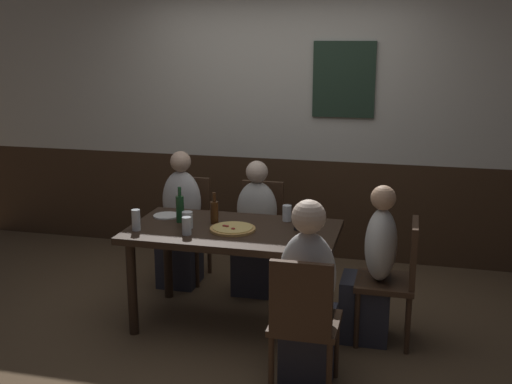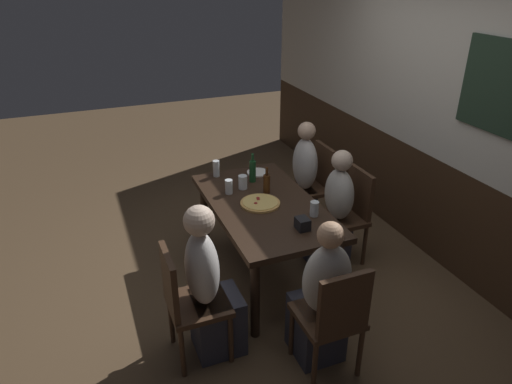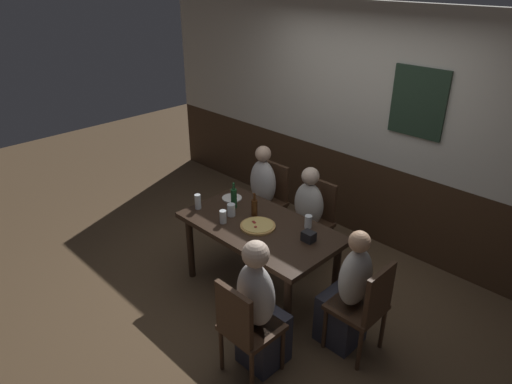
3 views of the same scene
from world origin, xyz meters
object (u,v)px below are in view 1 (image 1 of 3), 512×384
(chair_mid_far, at_px, (260,227))
(dining_table, at_px, (233,240))
(chair_right_near, at_px, (303,318))
(beer_bottle_brown, at_px, (214,212))
(tumbler_water, at_px, (187,221))
(beer_bottle_green, at_px, (180,208))
(person_mid_far, at_px, (255,237))
(pizza, at_px, (233,229))
(highball_clear, at_px, (287,214))
(person_left_far, at_px, (181,229))
(person_head_east, at_px, (372,276))
(person_right_near, at_px, (308,306))
(chair_head_east, at_px, (397,275))
(pint_glass_pale, at_px, (136,221))
(tumbler_short, at_px, (187,227))
(chair_left_far, at_px, (187,222))
(condiment_caddy, at_px, (303,223))
(plate_white_large, at_px, (167,216))

(chair_mid_far, bearing_deg, dining_table, -90.00)
(chair_right_near, xyz_separation_m, beer_bottle_brown, (-0.83, 0.93, 0.33))
(tumbler_water, xyz_separation_m, beer_bottle_green, (-0.11, 0.13, 0.05))
(person_mid_far, height_order, pizza, person_mid_far)
(chair_right_near, height_order, highball_clear, chair_right_near)
(chair_right_near, bearing_deg, dining_table, 128.46)
(chair_right_near, height_order, tumbler_water, chair_right_near)
(person_mid_far, bearing_deg, person_left_far, 179.84)
(pizza, bearing_deg, person_head_east, 2.20)
(chair_right_near, bearing_deg, person_right_near, 90.00)
(chair_right_near, relative_size, person_head_east, 0.79)
(person_head_east, bearing_deg, tumbler_water, -177.10)
(dining_table, bearing_deg, pizza, -78.37)
(chair_head_east, distance_m, pint_glass_pale, 1.87)
(chair_head_east, relative_size, tumbler_short, 6.96)
(beer_bottle_green, bearing_deg, pint_glass_pale, -130.68)
(chair_left_far, relative_size, person_right_near, 0.75)
(dining_table, xyz_separation_m, person_left_far, (-0.66, 0.67, -0.17))
(person_head_east, xyz_separation_m, condiment_caddy, (-0.52, 0.11, 0.32))
(pint_glass_pale, bearing_deg, chair_right_near, -25.43)
(person_mid_far, relative_size, condiment_caddy, 10.00)
(person_right_near, bearing_deg, beer_bottle_green, 145.90)
(person_mid_far, height_order, pint_glass_pale, person_mid_far)
(dining_table, relative_size, chair_mid_far, 1.71)
(dining_table, xyz_separation_m, pizza, (0.01, -0.04, 0.10))
(chair_left_far, height_order, person_right_near, person_right_near)
(chair_left_far, xyz_separation_m, highball_clear, (1.00, -0.55, 0.30))
(chair_left_far, bearing_deg, person_mid_far, -13.92)
(dining_table, xyz_separation_m, beer_bottle_green, (-0.43, 0.07, 0.20))
(dining_table, relative_size, beer_bottle_green, 5.61)
(person_mid_far, bearing_deg, chair_left_far, 166.08)
(chair_mid_far, relative_size, highball_clear, 7.28)
(person_right_near, bearing_deg, tumbler_water, 148.41)
(person_mid_far, bearing_deg, beer_bottle_green, -125.30)
(plate_white_large, relative_size, condiment_caddy, 1.86)
(chair_mid_far, height_order, chair_right_near, same)
(person_right_near, relative_size, condiment_caddy, 10.73)
(dining_table, bearing_deg, person_right_near, -45.46)
(beer_bottle_brown, bearing_deg, beer_bottle_green, -173.69)
(tumbler_short, bearing_deg, beer_bottle_brown, 70.93)
(pizza, relative_size, tumbler_short, 2.59)
(person_left_far, height_order, person_right_near, person_right_near)
(dining_table, distance_m, beer_bottle_green, 0.48)
(beer_bottle_brown, bearing_deg, pizza, -36.64)
(chair_mid_far, height_order, beer_bottle_green, beer_bottle_green)
(person_left_far, distance_m, beer_bottle_green, 0.75)
(dining_table, relative_size, tumbler_short, 11.91)
(person_head_east, bearing_deg, chair_head_east, 0.00)
(pint_glass_pale, height_order, tumbler_short, pint_glass_pale)
(chair_right_near, xyz_separation_m, tumbler_water, (-0.99, 0.77, 0.30))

